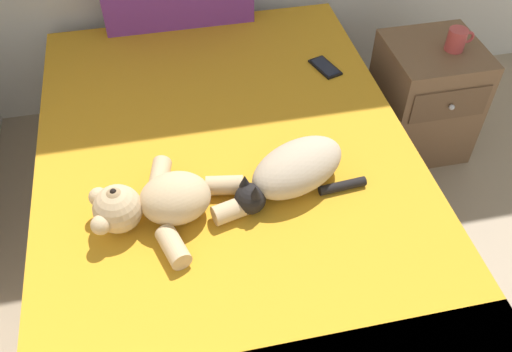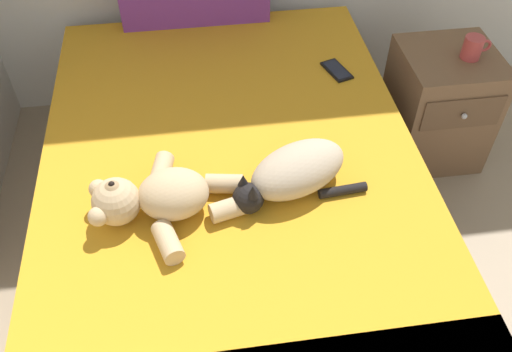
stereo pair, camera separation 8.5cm
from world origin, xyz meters
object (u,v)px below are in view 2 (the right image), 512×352
teddy_bear (158,197)px  cell_phone (337,70)px  mug (473,48)px  bed (234,210)px  cat (293,173)px  nightstand (438,106)px

teddy_bear → cell_phone: bearing=41.9°
teddy_bear → mug: teddy_bear is taller
cell_phone → mug: size_ratio=1.36×
bed → cell_phone: (0.48, 0.47, 0.26)m
cat → cell_phone: size_ratio=2.72×
mug → cat: bearing=-145.2°
nightstand → mug: 0.32m
bed → teddy_bear: bearing=-142.2°
nightstand → cat: bearing=-142.2°
nightstand → mug: mug is taller
cell_phone → nightstand: (0.50, 0.01, -0.25)m
cell_phone → mug: 0.57m
bed → cell_phone: 0.72m
bed → cat: (0.18, -0.15, 0.33)m
mug → teddy_bear: bearing=-153.6°
cell_phone → nightstand: nightstand is taller
cat → nightstand: size_ratio=0.82×
nightstand → mug: size_ratio=4.48×
mug → bed: bearing=-156.7°
teddy_bear → nightstand: size_ratio=0.91×
teddy_bear → nightstand: (1.24, 0.67, -0.31)m
nightstand → cell_phone: bearing=-179.0°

